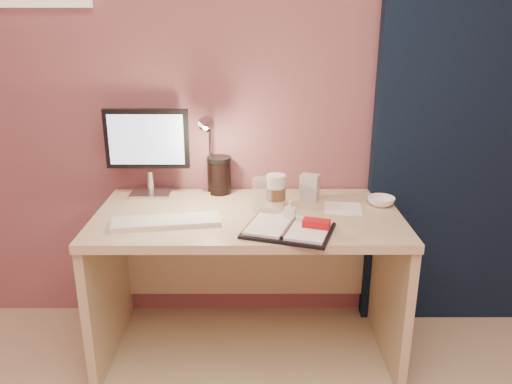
{
  "coord_description": "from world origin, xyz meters",
  "views": [
    {
      "loc": [
        0.03,
        -0.75,
        1.56
      ],
      "look_at": [
        0.04,
        1.33,
        0.85
      ],
      "focal_mm": 35.0,
      "sensor_mm": 36.0,
      "label": 1
    }
  ],
  "objects_px": {
    "planner": "(291,229)",
    "bowl": "(381,201)",
    "desk_lamp": "(209,147)",
    "keyboard": "(166,221)",
    "product_box": "(309,188)",
    "clear_cup": "(262,195)",
    "lotion_bottle": "(290,212)",
    "desk": "(248,251)",
    "monitor": "(148,144)",
    "coffee_cup": "(276,191)",
    "dark_jar": "(219,177)"
  },
  "relations": [
    {
      "from": "coffee_cup",
      "to": "dark_jar",
      "type": "distance_m",
      "value": 0.33
    },
    {
      "from": "bowl",
      "to": "coffee_cup",
      "type": "bearing_deg",
      "value": 179.3
    },
    {
      "from": "desk",
      "to": "desk_lamp",
      "type": "bearing_deg",
      "value": 147.43
    },
    {
      "from": "coffee_cup",
      "to": "lotion_bottle",
      "type": "height_order",
      "value": "coffee_cup"
    },
    {
      "from": "clear_cup",
      "to": "bowl",
      "type": "xyz_separation_m",
      "value": [
        0.57,
        0.07,
        -0.06
      ]
    },
    {
      "from": "desk",
      "to": "monitor",
      "type": "xyz_separation_m",
      "value": [
        -0.5,
        0.19,
        0.49
      ]
    },
    {
      "from": "clear_cup",
      "to": "desk",
      "type": "bearing_deg",
      "value": 146.53
    },
    {
      "from": "monitor",
      "to": "coffee_cup",
      "type": "bearing_deg",
      "value": -12.99
    },
    {
      "from": "dark_jar",
      "to": "lotion_bottle",
      "type": "bearing_deg",
      "value": -50.45
    },
    {
      "from": "bowl",
      "to": "desk_lamp",
      "type": "height_order",
      "value": "desk_lamp"
    },
    {
      "from": "keyboard",
      "to": "dark_jar",
      "type": "bearing_deg",
      "value": 55.0
    },
    {
      "from": "product_box",
      "to": "clear_cup",
      "type": "bearing_deg",
      "value": -128.04
    },
    {
      "from": "clear_cup",
      "to": "bowl",
      "type": "height_order",
      "value": "clear_cup"
    },
    {
      "from": "desk",
      "to": "product_box",
      "type": "relative_size",
      "value": 10.8
    },
    {
      "from": "desk",
      "to": "planner",
      "type": "xyz_separation_m",
      "value": [
        0.18,
        -0.29,
        0.24
      ]
    },
    {
      "from": "keyboard",
      "to": "planner",
      "type": "relative_size",
      "value": 1.11
    },
    {
      "from": "keyboard",
      "to": "product_box",
      "type": "distance_m",
      "value": 0.72
    },
    {
      "from": "dark_jar",
      "to": "desk_lamp",
      "type": "height_order",
      "value": "desk_lamp"
    },
    {
      "from": "monitor",
      "to": "lotion_bottle",
      "type": "xyz_separation_m",
      "value": [
        0.68,
        -0.37,
        -0.21
      ]
    },
    {
      "from": "desk_lamp",
      "to": "dark_jar",
      "type": "bearing_deg",
      "value": 68.82
    },
    {
      "from": "product_box",
      "to": "keyboard",
      "type": "bearing_deg",
      "value": -135.33
    },
    {
      "from": "bowl",
      "to": "lotion_bottle",
      "type": "bearing_deg",
      "value": -154.41
    },
    {
      "from": "desk",
      "to": "planner",
      "type": "height_order",
      "value": "planner"
    },
    {
      "from": "desk",
      "to": "keyboard",
      "type": "distance_m",
      "value": 0.47
    },
    {
      "from": "planner",
      "to": "bowl",
      "type": "distance_m",
      "value": 0.56
    },
    {
      "from": "desk_lamp",
      "to": "bowl",
      "type": "bearing_deg",
      "value": -5.03
    },
    {
      "from": "coffee_cup",
      "to": "lotion_bottle",
      "type": "xyz_separation_m",
      "value": [
        0.05,
        -0.22,
        -0.02
      ]
    },
    {
      "from": "lotion_bottle",
      "to": "product_box",
      "type": "height_order",
      "value": "product_box"
    },
    {
      "from": "desk",
      "to": "monitor",
      "type": "bearing_deg",
      "value": 159.34
    },
    {
      "from": "coffee_cup",
      "to": "lotion_bottle",
      "type": "distance_m",
      "value": 0.23
    },
    {
      "from": "monitor",
      "to": "planner",
      "type": "height_order",
      "value": "monitor"
    },
    {
      "from": "keyboard",
      "to": "bowl",
      "type": "xyz_separation_m",
      "value": [
        0.99,
        0.23,
        0.01
      ]
    },
    {
      "from": "planner",
      "to": "dark_jar",
      "type": "distance_m",
      "value": 0.61
    },
    {
      "from": "monitor",
      "to": "desk_lamp",
      "type": "height_order",
      "value": "monitor"
    },
    {
      "from": "keyboard",
      "to": "desk_lamp",
      "type": "distance_m",
      "value": 0.44
    },
    {
      "from": "monitor",
      "to": "dark_jar",
      "type": "bearing_deg",
      "value": 5.48
    },
    {
      "from": "monitor",
      "to": "product_box",
      "type": "xyz_separation_m",
      "value": [
        0.79,
        -0.08,
        -0.2
      ]
    },
    {
      "from": "monitor",
      "to": "planner",
      "type": "bearing_deg",
      "value": -34.67
    },
    {
      "from": "keyboard",
      "to": "coffee_cup",
      "type": "relative_size",
      "value": 3.11
    },
    {
      "from": "planner",
      "to": "dark_jar",
      "type": "height_order",
      "value": "dark_jar"
    },
    {
      "from": "planner",
      "to": "bowl",
      "type": "bearing_deg",
      "value": 53.38
    },
    {
      "from": "coffee_cup",
      "to": "keyboard",
      "type": "bearing_deg",
      "value": -154.53
    },
    {
      "from": "keyboard",
      "to": "product_box",
      "type": "height_order",
      "value": "product_box"
    },
    {
      "from": "planner",
      "to": "lotion_bottle",
      "type": "xyz_separation_m",
      "value": [
        0.0,
        0.1,
        0.04
      ]
    },
    {
      "from": "coffee_cup",
      "to": "desk",
      "type": "bearing_deg",
      "value": -164.82
    },
    {
      "from": "clear_cup",
      "to": "product_box",
      "type": "relative_size",
      "value": 1.2
    },
    {
      "from": "desk",
      "to": "coffee_cup",
      "type": "distance_m",
      "value": 0.33
    },
    {
      "from": "clear_cup",
      "to": "bowl",
      "type": "relative_size",
      "value": 1.19
    },
    {
      "from": "desk",
      "to": "dark_jar",
      "type": "xyz_separation_m",
      "value": [
        -0.15,
        0.22,
        0.31
      ]
    },
    {
      "from": "desk",
      "to": "desk_lamp",
      "type": "height_order",
      "value": "desk_lamp"
    }
  ]
}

